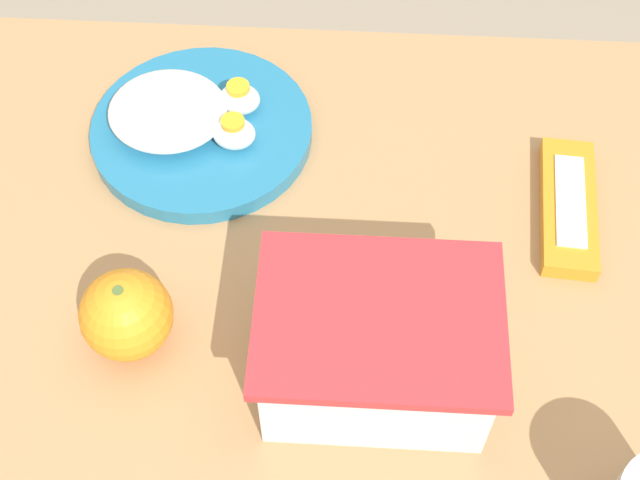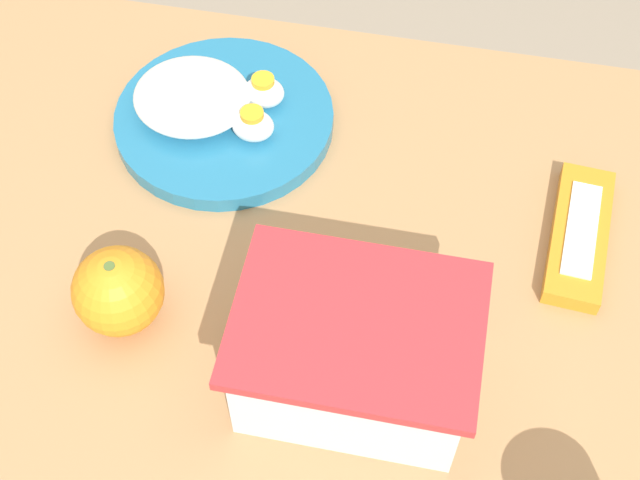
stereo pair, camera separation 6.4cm
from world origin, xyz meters
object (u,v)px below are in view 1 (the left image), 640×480
orange_fruit (126,315)px  rice_plate (193,123)px  food_container (376,350)px  candy_bar (568,206)px

orange_fruit → rice_plate: orange_fruit is taller
food_container → candy_bar: 0.26m
food_container → candy_bar: size_ratio=1.22×
rice_plate → candy_bar: size_ratio=1.42×
orange_fruit → rice_plate: bearing=-95.1°
candy_bar → rice_plate: bearing=-11.6°
food_container → candy_bar: (-0.18, -0.19, -0.04)m
orange_fruit → rice_plate: (-0.02, -0.24, -0.02)m
food_container → rice_plate: bearing=-54.0°
candy_bar → orange_fruit: bearing=22.1°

